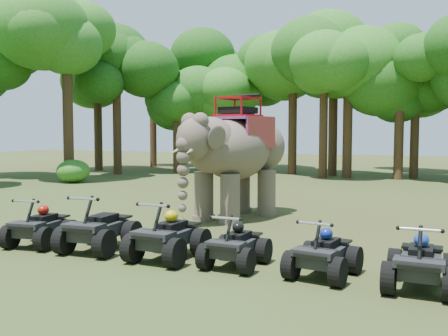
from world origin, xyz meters
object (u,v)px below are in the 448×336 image
Objects in this scene: atv_1 at (99,222)px; atv_5 at (421,256)px; atv_0 at (40,221)px; atv_2 at (168,230)px; atv_3 at (236,240)px; elephant at (236,156)px; atv_4 at (324,247)px.

atv_1 is 1.12× the size of atv_5.
atv_0 is 3.64m from atv_2.
atv_0 is at bearing -177.10° from atv_3.
elephant is 2.71× the size of atv_2.
atv_2 reaches higher than atv_3.
elephant is 5.95m from atv_2.
elephant reaches higher than atv_1.
atv_1 is at bearing -3.83° from atv_0.
atv_1 reaches higher than atv_0.
atv_1 reaches higher than atv_4.
elephant is at bearing 136.40° from atv_5.
atv_2 is 1.62m from atv_3.
atv_1 is at bearing -179.84° from atv_2.
atv_3 is at bearing -3.56° from atv_1.
atv_3 is (1.62, 0.04, -0.10)m from atv_2.
atv_2 reaches higher than atv_4.
atv_2 is 1.17× the size of atv_3.
atv_3 is (5.26, 0.08, -0.04)m from atv_0.
elephant is 6.32m from atv_3.
atv_2 reaches higher than atv_5.
atv_0 is 8.91m from atv_5.
atv_3 is at bearing -53.20° from elephant.
atv_4 is at bearing 2.58° from atv_2.
atv_3 is 0.93× the size of atv_5.
elephant is 3.10× the size of atv_4.
atv_3 is (3.54, -0.03, -0.12)m from atv_1.
atv_1 is 1.20× the size of atv_3.
atv_0 is 1.05× the size of atv_4.
atv_3 is 3.65m from atv_5.
elephant reaches higher than atv_2.
atv_5 is at bearing -4.50° from atv_1.
atv_3 is at bearing -172.47° from atv_4.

